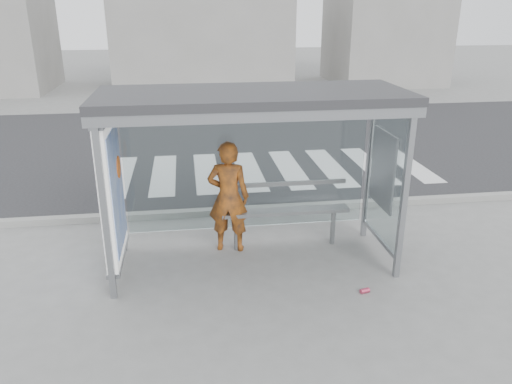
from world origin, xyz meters
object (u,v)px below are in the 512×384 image
soda_can (365,291)px  bus_shelter (226,137)px  bench (285,211)px  person (228,197)px

soda_can → bus_shelter: bearing=147.4°
bus_shelter → bench: bus_shelter is taller
person → soda_can: size_ratio=14.06×
bench → bus_shelter: bearing=-155.6°
bench → soda_can: bearing=-62.5°
person → bus_shelter: bearing=95.5°
bus_shelter → bench: size_ratio=2.08×
person → bench: bearing=-170.0°
person → bench: person is taller
person → soda_can: (1.72, -1.59, -0.86)m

